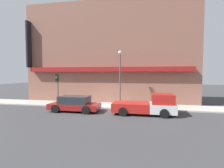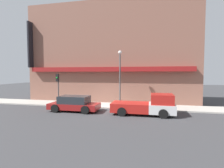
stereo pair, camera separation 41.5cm
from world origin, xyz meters
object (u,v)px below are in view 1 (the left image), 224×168
Objects in this scene: fire_hydrant at (152,104)px; street_lamp at (120,72)px; pickup_truck at (148,105)px; traffic_light at (57,83)px; parked_car at (75,104)px.

street_lamp is at bearing 170.06° from fire_hydrant.
street_lamp is (-2.73, 2.62, 2.81)m from pickup_truck.
parked_car is at bearing -35.43° from traffic_light.
pickup_truck is 6.44m from parked_car.
pickup_truck is 7.09× the size of fire_hydrant.
fire_hydrant is 4.44m from street_lamp.
street_lamp is (3.71, 2.62, 2.90)m from parked_car.
fire_hydrant is (0.41, 2.07, -0.28)m from pickup_truck.
street_lamp is 6.55m from traffic_light.
traffic_light is (-2.69, 1.91, 1.69)m from parked_car.
pickup_truck is at bearing 0.66° from parked_car.
pickup_truck is 1.58× the size of traffic_light.
parked_car is at bearing -178.03° from pickup_truck.
traffic_light reaches higher than fire_hydrant.
parked_car is (-6.44, 0.00, -0.08)m from pickup_truck.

